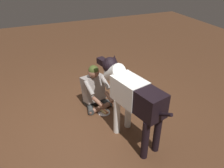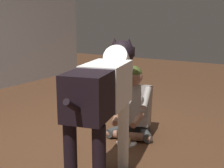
% 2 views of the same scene
% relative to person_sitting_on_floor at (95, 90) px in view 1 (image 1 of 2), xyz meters
% --- Properties ---
extents(ground_plane, '(13.73, 13.73, 0.00)m').
position_rel_person_sitting_on_floor_xyz_m(ground_plane, '(-0.39, 0.35, -0.35)').
color(ground_plane, '#4D2F1C').
extents(person_sitting_on_floor, '(0.71, 0.58, 0.86)m').
position_rel_person_sitting_on_floor_xyz_m(person_sitting_on_floor, '(0.00, 0.00, 0.00)').
color(person_sitting_on_floor, '#363838').
rests_on(person_sitting_on_floor, ground).
extents(large_dog, '(1.58, 0.55, 1.23)m').
position_rel_person_sitting_on_floor_xyz_m(large_dog, '(-1.03, -0.25, 0.45)').
color(large_dog, white).
rests_on(large_dog, ground).
extents(hot_dog_on_plate, '(0.23, 0.23, 0.06)m').
position_rel_person_sitting_on_floor_xyz_m(hot_dog_on_plate, '(-0.30, -0.07, -0.33)').
color(hot_dog_on_plate, white).
rests_on(hot_dog_on_plate, ground).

